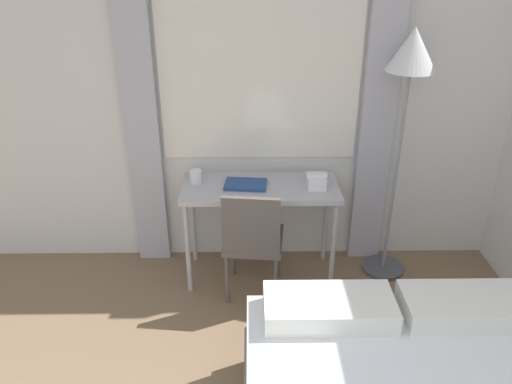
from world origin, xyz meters
TOP-DOWN VIEW (x-y plane):
  - wall_back_with_window at (0.03, 3.23)m, footprint 5.18×0.13m
  - desk at (0.26, 2.91)m, footprint 1.11×0.47m
  - desk_chair at (0.21, 2.66)m, footprint 0.44×0.44m
  - standing_lamp at (1.22, 2.95)m, footprint 0.33×0.33m
  - telephone at (0.65, 2.89)m, footprint 0.15×0.16m
  - book at (0.16, 2.91)m, footprint 0.31×0.21m
  - mug at (-0.19, 2.96)m, footprint 0.08×0.08m

SIDE VIEW (x-z plane):
  - desk_chair at x=0.21m, z-range 0.06..0.90m
  - desk at x=0.26m, z-range 0.30..1.05m
  - book at x=0.16m, z-range 0.75..0.78m
  - telephone at x=0.65m, z-range 0.75..0.85m
  - mug at x=-0.19m, z-range 0.75..0.85m
  - wall_back_with_window at x=0.03m, z-range 0.00..2.70m
  - standing_lamp at x=1.22m, z-range 0.60..2.42m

